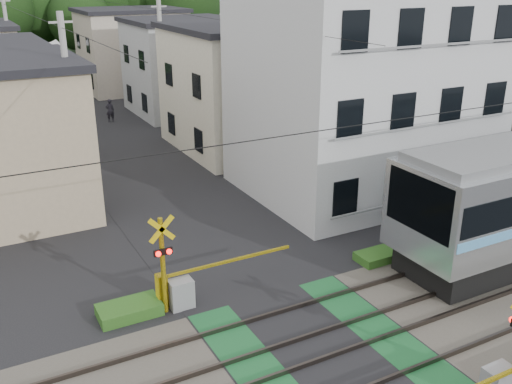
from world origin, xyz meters
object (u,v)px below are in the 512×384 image
crossing_signal_near (504,376)px  crossing_signal_far (177,286)px  pedestrian (110,110)px  apartment_block (363,87)px

crossing_signal_near → crossing_signal_far: same height
crossing_signal_far → pedestrian: size_ratio=3.05×
apartment_block → pedestrian: 19.56m
crossing_signal_far → apartment_block: size_ratio=0.46×
crossing_signal_near → pedestrian: bearing=91.8°
crossing_signal_near → crossing_signal_far: (-5.17, 7.31, 0.00)m
crossing_signal_near → pedestrian: (-0.98, 31.04, 0.06)m
crossing_signal_near → apartment_block: bearing=65.8°
crossing_signal_near → pedestrian: 31.05m
apartment_block → pedestrian: size_ratio=6.58×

